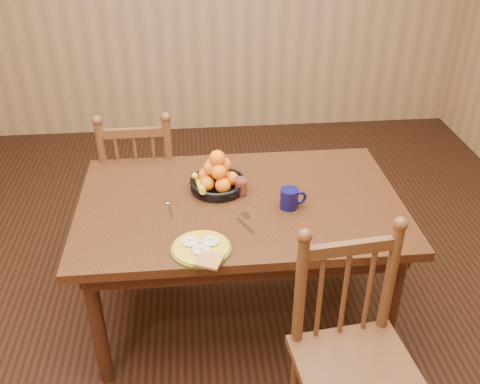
{
  "coord_description": "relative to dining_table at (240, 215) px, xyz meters",
  "views": [
    {
      "loc": [
        -0.21,
        -2.23,
        2.18
      ],
      "look_at": [
        0.0,
        0.0,
        0.8
      ],
      "focal_mm": 40.0,
      "sensor_mm": 36.0,
      "label": 1
    }
  ],
  "objects": [
    {
      "name": "fork",
      "position": [
        0.01,
        -0.19,
        0.09
      ],
      "size": [
        0.08,
        0.18,
        0.0
      ],
      "rotation": [
        0.0,
        0.0,
        0.48
      ],
      "color": "silver",
      "rests_on": "dining_table"
    },
    {
      "name": "spoon",
      "position": [
        -0.35,
        -0.01,
        0.09
      ],
      "size": [
        0.05,
        0.16,
        0.01
      ],
      "rotation": [
        0.0,
        0.0,
        0.17
      ],
      "color": "silver",
      "rests_on": "dining_table"
    },
    {
      "name": "chair_far",
      "position": [
        -0.55,
        0.65,
        -0.18
      ],
      "size": [
        0.46,
        0.44,
        1.0
      ],
      "rotation": [
        0.0,
        0.0,
        3.16
      ],
      "color": "#462815",
      "rests_on": "ground"
    },
    {
      "name": "fruit_bowl",
      "position": [
        -0.11,
        0.13,
        0.15
      ],
      "size": [
        0.29,
        0.29,
        0.22
      ],
      "color": "black",
      "rests_on": "dining_table"
    },
    {
      "name": "juice_glass",
      "position": [
        0.01,
        0.06,
        0.13
      ],
      "size": [
        0.06,
        0.06,
        0.09
      ],
      "color": "silver",
      "rests_on": "dining_table"
    },
    {
      "name": "dining_table",
      "position": [
        0.0,
        0.0,
        0.0
      ],
      "size": [
        1.6,
        1.0,
        0.75
      ],
      "color": "black",
      "rests_on": "ground"
    },
    {
      "name": "room",
      "position": [
        0.0,
        0.0,
        0.68
      ],
      "size": [
        4.52,
        5.02,
        2.72
      ],
      "color": "black",
      "rests_on": "ground"
    },
    {
      "name": "chair_near",
      "position": [
        0.38,
        -0.82,
        -0.17
      ],
      "size": [
        0.51,
        0.49,
        1.02
      ],
      "rotation": [
        0.0,
        0.0,
        0.11
      ],
      "color": "#462815",
      "rests_on": "ground"
    },
    {
      "name": "coffee_mug",
      "position": [
        0.24,
        -0.08,
        0.14
      ],
      "size": [
        0.13,
        0.09,
        0.1
      ],
      "color": "#0D0B40",
      "rests_on": "dining_table"
    },
    {
      "name": "breakfast_plate",
      "position": [
        -0.2,
        -0.39,
        0.1
      ],
      "size": [
        0.26,
        0.3,
        0.04
      ],
      "color": "#59601E",
      "rests_on": "dining_table"
    }
  ]
}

